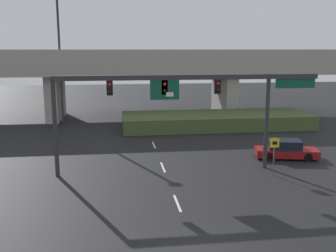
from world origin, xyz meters
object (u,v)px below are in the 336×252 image
signal_gantry (182,93)px  parked_sedan_near_right (286,150)px  speed_limit_sign (274,151)px  highway_light_pole_near (60,58)px

signal_gantry → parked_sedan_near_right: 9.86m
signal_gantry → speed_limit_sign: 7.10m
parked_sedan_near_right → speed_limit_sign: bearing=-110.9°
speed_limit_sign → signal_gantry: bearing=163.1°
highway_light_pole_near → parked_sedan_near_right: highway_light_pole_near is taller
signal_gantry → parked_sedan_near_right: bearing=14.5°
speed_limit_sign → parked_sedan_near_right: bearing=56.7°
highway_light_pole_near → parked_sedan_near_right: (18.64, -16.33, -6.64)m
signal_gantry → speed_limit_sign: bearing=-16.9°
signal_gantry → highway_light_pole_near: (-10.25, 18.50, 1.94)m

